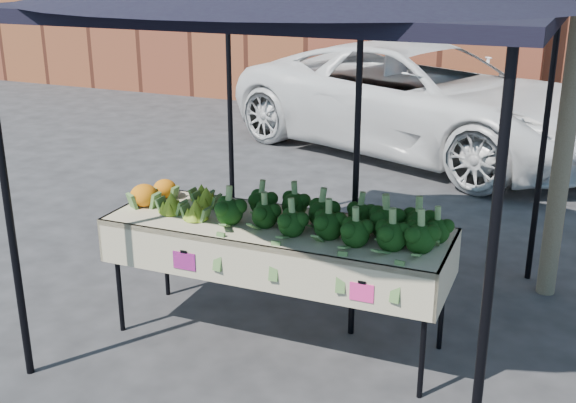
# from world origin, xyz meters

# --- Properties ---
(ground) EXTENTS (90.00, 90.00, 0.00)m
(ground) POSITION_xyz_m (0.00, 0.00, 0.00)
(ground) COLOR #242426
(table) EXTENTS (2.42, 0.86, 0.90)m
(table) POSITION_xyz_m (-0.04, -0.06, 0.45)
(table) COLOR #BDAF89
(table) RESTS_ON ground
(canopy) EXTENTS (3.16, 3.16, 2.74)m
(canopy) POSITION_xyz_m (0.08, 0.32, 1.37)
(canopy) COLOR black
(canopy) RESTS_ON ground
(broccoli_heap) EXTENTS (1.60, 0.57, 0.26)m
(broccoli_heap) POSITION_xyz_m (0.35, -0.04, 1.03)
(broccoli_heap) COLOR black
(broccoli_heap) RESTS_ON table
(romanesco_cluster) EXTENTS (0.43, 0.57, 0.20)m
(romanesco_cluster) POSITION_xyz_m (-0.70, -0.03, 1.00)
(romanesco_cluster) COLOR #99B12F
(romanesco_cluster) RESTS_ON table
(cauliflower_pair) EXTENTS (0.23, 0.43, 0.18)m
(cauliflower_pair) POSITION_xyz_m (-1.07, 0.00, 0.99)
(cauliflower_pair) COLOR orange
(cauliflower_pair) RESTS_ON table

